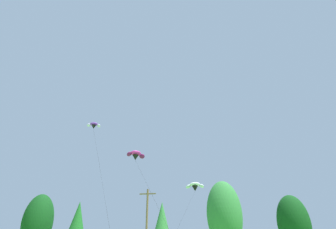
% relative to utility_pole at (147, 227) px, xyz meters
% --- Properties ---
extents(treeline_tree_b, '(4.88, 4.88, 11.42)m').
position_rel_utility_pole_xyz_m(treeline_tree_b, '(-20.45, 8.07, 1.66)').
color(treeline_tree_b, '#472D19').
rests_on(treeline_tree_b, ground_plane).
extents(treeline_tree_c, '(3.74, 3.74, 9.72)m').
position_rel_utility_pole_xyz_m(treeline_tree_c, '(-12.46, 6.09, 0.83)').
color(treeline_tree_c, '#472D19').
rests_on(treeline_tree_c, ground_plane).
extents(treeline_tree_d, '(3.76, 3.76, 9.83)m').
position_rel_utility_pole_xyz_m(treeline_tree_d, '(0.29, 9.30, 0.90)').
color(treeline_tree_d, '#472D19').
rests_on(treeline_tree_d, ground_plane).
extents(treeline_tree_e, '(5.06, 5.06, 12.09)m').
position_rel_utility_pole_xyz_m(treeline_tree_e, '(10.03, 6.07, 2.06)').
color(treeline_tree_e, '#472D19').
rests_on(treeline_tree_e, ground_plane).
extents(treeline_tree_f, '(4.51, 4.51, 10.05)m').
position_rel_utility_pole_xyz_m(treeline_tree_f, '(19.72, 7.69, 0.83)').
color(treeline_tree_f, '#472D19').
rests_on(treeline_tree_f, ground_plane).
extents(utility_pole, '(2.20, 0.26, 9.99)m').
position_rel_utility_pole_xyz_m(utility_pole, '(0.00, 0.00, 0.00)').
color(utility_pole, brown).
rests_on(utility_pole, ground_plane).
extents(parafoil_kite_high_purple, '(11.13, 13.24, 20.53)m').
position_rel_utility_pole_xyz_m(parafoil_kite_high_purple, '(-10.45, 3.02, 16.27)').
color(parafoil_kite_high_purple, purple).
extents(parafoil_kite_mid_white, '(4.47, 22.33, 13.23)m').
position_rel_utility_pole_xyz_m(parafoil_kite_mid_white, '(5.40, 15.96, 8.33)').
color(parafoil_kite_mid_white, white).
extents(parafoil_kite_far_magenta, '(8.05, 8.96, 12.66)m').
position_rel_utility_pole_xyz_m(parafoil_kite_far_magenta, '(-0.93, -3.57, 8.34)').
color(parafoil_kite_far_magenta, '#D12893').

